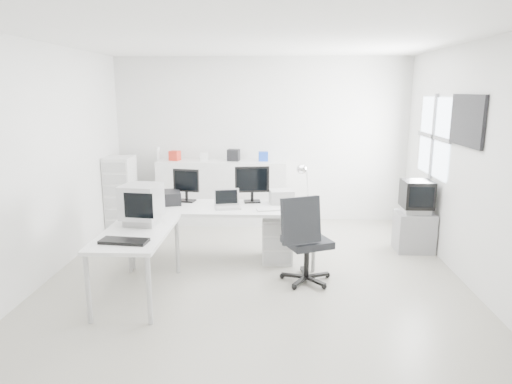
{
  "coord_description": "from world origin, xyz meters",
  "views": [
    {
      "loc": [
        0.23,
        -5.36,
        2.24
      ],
      "look_at": [
        0.0,
        0.2,
        1.0
      ],
      "focal_mm": 32.0,
      "sensor_mm": 36.0,
      "label": 1
    }
  ],
  "objects_px": {
    "inkjet_printer": "(162,198)",
    "lcd_monitor_large": "(252,185)",
    "drawer_pedestal": "(277,238)",
    "laser_printer": "(282,197)",
    "filing_cabinet": "(121,193)",
    "side_desk": "(138,263)",
    "crt_tv": "(417,197)",
    "main_desk": "(225,234)",
    "sideboard": "(222,192)",
    "tv_cabinet": "(414,232)",
    "office_chair": "(307,238)",
    "crt_monitor": "(142,207)",
    "laptop": "(228,200)",
    "lcd_monitor_small": "(186,185)"
  },
  "relations": [
    {
      "from": "inkjet_printer",
      "to": "lcd_monitor_large",
      "type": "bearing_deg",
      "value": -9.42
    },
    {
      "from": "drawer_pedestal",
      "to": "laser_printer",
      "type": "distance_m",
      "value": 0.57
    },
    {
      "from": "inkjet_printer",
      "to": "filing_cabinet",
      "type": "relative_size",
      "value": 0.39
    },
    {
      "from": "side_desk",
      "to": "crt_tv",
      "type": "distance_m",
      "value": 3.86
    },
    {
      "from": "main_desk",
      "to": "laser_printer",
      "type": "bearing_deg",
      "value": 16.35
    },
    {
      "from": "drawer_pedestal",
      "to": "filing_cabinet",
      "type": "height_order",
      "value": "filing_cabinet"
    },
    {
      "from": "sideboard",
      "to": "lcd_monitor_large",
      "type": "bearing_deg",
      "value": -69.3
    },
    {
      "from": "tv_cabinet",
      "to": "crt_tv",
      "type": "relative_size",
      "value": 1.12
    },
    {
      "from": "side_desk",
      "to": "lcd_monitor_large",
      "type": "relative_size",
      "value": 2.9
    },
    {
      "from": "office_chair",
      "to": "sideboard",
      "type": "relative_size",
      "value": 0.51
    },
    {
      "from": "lcd_monitor_large",
      "to": "crt_monitor",
      "type": "height_order",
      "value": "lcd_monitor_large"
    },
    {
      "from": "laser_printer",
      "to": "crt_tv",
      "type": "bearing_deg",
      "value": -0.85
    },
    {
      "from": "lcd_monitor_large",
      "to": "crt_tv",
      "type": "height_order",
      "value": "lcd_monitor_large"
    },
    {
      "from": "inkjet_printer",
      "to": "laptop",
      "type": "height_order",
      "value": "laptop"
    },
    {
      "from": "drawer_pedestal",
      "to": "office_chair",
      "type": "bearing_deg",
      "value": -63.94
    },
    {
      "from": "tv_cabinet",
      "to": "laser_printer",
      "type": "bearing_deg",
      "value": -171.81
    },
    {
      "from": "laser_printer",
      "to": "office_chair",
      "type": "bearing_deg",
      "value": -80.45
    },
    {
      "from": "laser_printer",
      "to": "tv_cabinet",
      "type": "relative_size",
      "value": 0.56
    },
    {
      "from": "inkjet_printer",
      "to": "crt_monitor",
      "type": "distance_m",
      "value": 0.96
    },
    {
      "from": "tv_cabinet",
      "to": "sideboard",
      "type": "xyz_separation_m",
      "value": [
        -2.88,
        1.32,
        0.26
      ]
    },
    {
      "from": "sideboard",
      "to": "filing_cabinet",
      "type": "relative_size",
      "value": 1.81
    },
    {
      "from": "office_chair",
      "to": "sideboard",
      "type": "xyz_separation_m",
      "value": [
        -1.28,
        2.46,
        -0.01
      ]
    },
    {
      "from": "crt_monitor",
      "to": "filing_cabinet",
      "type": "height_order",
      "value": "filing_cabinet"
    },
    {
      "from": "side_desk",
      "to": "tv_cabinet",
      "type": "relative_size",
      "value": 2.5
    },
    {
      "from": "lcd_monitor_small",
      "to": "tv_cabinet",
      "type": "height_order",
      "value": "lcd_monitor_small"
    },
    {
      "from": "side_desk",
      "to": "lcd_monitor_large",
      "type": "bearing_deg",
      "value": 48.37
    },
    {
      "from": "inkjet_printer",
      "to": "crt_monitor",
      "type": "bearing_deg",
      "value": -106.54
    },
    {
      "from": "lcd_monitor_large",
      "to": "filing_cabinet",
      "type": "relative_size",
      "value": 0.4
    },
    {
      "from": "main_desk",
      "to": "side_desk",
      "type": "height_order",
      "value": "same"
    },
    {
      "from": "side_desk",
      "to": "tv_cabinet",
      "type": "xyz_separation_m",
      "value": [
        3.49,
        1.59,
        -0.09
      ]
    },
    {
      "from": "main_desk",
      "to": "lcd_monitor_small",
      "type": "bearing_deg",
      "value": 155.56
    },
    {
      "from": "lcd_monitor_small",
      "to": "crt_monitor",
      "type": "xyz_separation_m",
      "value": [
        -0.3,
        -1.1,
        -0.02
      ]
    },
    {
      "from": "sideboard",
      "to": "laptop",
      "type": "bearing_deg",
      "value": -81.4
    },
    {
      "from": "laser_printer",
      "to": "side_desk",
      "type": "bearing_deg",
      "value": -149.51
    },
    {
      "from": "laptop",
      "to": "sideboard",
      "type": "height_order",
      "value": "sideboard"
    },
    {
      "from": "lcd_monitor_small",
      "to": "office_chair",
      "type": "height_order",
      "value": "lcd_monitor_small"
    },
    {
      "from": "laptop",
      "to": "tv_cabinet",
      "type": "bearing_deg",
      "value": 0.95
    },
    {
      "from": "laptop",
      "to": "office_chair",
      "type": "distance_m",
      "value": 1.18
    },
    {
      "from": "lcd_monitor_small",
      "to": "laptop",
      "type": "relative_size",
      "value": 1.31
    },
    {
      "from": "lcd_monitor_large",
      "to": "crt_tv",
      "type": "bearing_deg",
      "value": -2.26
    },
    {
      "from": "inkjet_printer",
      "to": "filing_cabinet",
      "type": "height_order",
      "value": "filing_cabinet"
    },
    {
      "from": "sideboard",
      "to": "laser_printer",
      "type": "bearing_deg",
      "value": -58.1
    },
    {
      "from": "drawer_pedestal",
      "to": "main_desk",
      "type": "bearing_deg",
      "value": -175.91
    },
    {
      "from": "office_chair",
      "to": "tv_cabinet",
      "type": "relative_size",
      "value": 1.95
    },
    {
      "from": "crt_monitor",
      "to": "filing_cabinet",
      "type": "xyz_separation_m",
      "value": [
        -1.01,
        2.24,
        -0.36
      ]
    },
    {
      "from": "main_desk",
      "to": "sideboard",
      "type": "xyz_separation_m",
      "value": [
        -0.24,
        1.81,
        0.17
      ]
    },
    {
      "from": "main_desk",
      "to": "sideboard",
      "type": "bearing_deg",
      "value": 97.52
    },
    {
      "from": "lcd_monitor_large",
      "to": "drawer_pedestal",
      "type": "bearing_deg",
      "value": -38.04
    },
    {
      "from": "lcd_monitor_small",
      "to": "drawer_pedestal",
      "type": "bearing_deg",
      "value": 1.96
    },
    {
      "from": "laptop",
      "to": "main_desk",
      "type": "bearing_deg",
      "value": 104.65
    }
  ]
}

